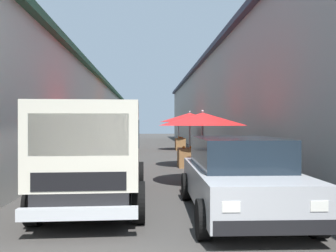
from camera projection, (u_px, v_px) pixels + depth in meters
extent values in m
plane|color=#3D3A38|center=(153.00, 160.00, 15.99)|extent=(90.00, 90.00, 0.00)
cube|color=beige|center=(23.00, 114.00, 17.80)|extent=(49.50, 7.00, 4.50)
cube|color=#284C38|center=(23.00, 69.00, 17.79)|extent=(49.80, 7.50, 0.24)
cube|color=gray|center=(275.00, 105.00, 18.65)|extent=(49.50, 7.00, 5.57)
cube|color=#383D4C|center=(275.00, 52.00, 18.63)|extent=(49.80, 7.50, 0.24)
cylinder|color=#9E9EA3|center=(190.00, 140.00, 13.50)|extent=(0.06, 0.06, 2.16)
cone|color=red|center=(190.00, 117.00, 13.50)|extent=(2.37, 2.37, 0.35)
sphere|color=#9E9EA3|center=(190.00, 112.00, 13.50)|extent=(0.07, 0.07, 0.07)
cube|color=olive|center=(187.00, 158.00, 13.51)|extent=(0.89, 0.73, 0.75)
sphere|color=orange|center=(193.00, 147.00, 13.51)|extent=(0.09, 0.09, 0.09)
sphere|color=orange|center=(184.00, 147.00, 13.53)|extent=(0.09, 0.09, 0.09)
sphere|color=orange|center=(191.00, 147.00, 13.41)|extent=(0.09, 0.09, 0.09)
sphere|color=orange|center=(184.00, 147.00, 13.41)|extent=(0.09, 0.09, 0.09)
cylinder|color=#9E9EA3|center=(179.00, 135.00, 22.47)|extent=(0.06, 0.06, 2.04)
cone|color=red|center=(179.00, 122.00, 22.47)|extent=(2.45, 2.45, 0.39)
sphere|color=#9E9EA3|center=(179.00, 119.00, 22.47)|extent=(0.07, 0.07, 0.07)
cube|color=olive|center=(180.00, 144.00, 22.38)|extent=(0.99, 0.64, 0.78)
sphere|color=orange|center=(179.00, 138.00, 22.20)|extent=(0.09, 0.09, 0.09)
sphere|color=orange|center=(179.00, 137.00, 22.21)|extent=(0.09, 0.09, 0.09)
sphere|color=orange|center=(182.00, 137.00, 22.66)|extent=(0.09, 0.09, 0.09)
sphere|color=orange|center=(181.00, 138.00, 22.19)|extent=(0.09, 0.09, 0.09)
sphere|color=orange|center=(179.00, 138.00, 22.34)|extent=(0.09, 0.09, 0.09)
sphere|color=orange|center=(180.00, 138.00, 22.37)|extent=(0.09, 0.09, 0.09)
cylinder|color=#9E9EA3|center=(203.00, 149.00, 9.47)|extent=(0.06, 0.06, 2.03)
cone|color=red|center=(203.00, 119.00, 9.47)|extent=(2.46, 2.46, 0.36)
sphere|color=#9E9EA3|center=(203.00, 111.00, 9.47)|extent=(0.07, 0.07, 0.07)
cube|color=olive|center=(201.00, 172.00, 9.33)|extent=(0.84, 0.67, 0.78)
sphere|color=orange|center=(202.00, 156.00, 9.42)|extent=(0.09, 0.09, 0.09)
sphere|color=orange|center=(202.00, 156.00, 9.29)|extent=(0.09, 0.09, 0.09)
sphere|color=orange|center=(196.00, 154.00, 9.35)|extent=(0.09, 0.09, 0.09)
sphere|color=orange|center=(198.00, 156.00, 9.47)|extent=(0.09, 0.09, 0.09)
sphere|color=orange|center=(195.00, 156.00, 9.32)|extent=(0.09, 0.09, 0.09)
sphere|color=orange|center=(206.00, 157.00, 9.22)|extent=(0.09, 0.09, 0.09)
cylinder|color=#9E9EA3|center=(117.00, 134.00, 21.75)|extent=(0.06, 0.06, 2.13)
cone|color=#D84C14|center=(117.00, 122.00, 21.75)|extent=(2.84, 2.84, 0.49)
sphere|color=#9E9EA3|center=(117.00, 117.00, 21.75)|extent=(0.07, 0.07, 0.07)
cube|color=brown|center=(117.00, 145.00, 21.73)|extent=(0.81, 0.77, 0.78)
sphere|color=orange|center=(116.00, 138.00, 21.92)|extent=(0.09, 0.09, 0.09)
sphere|color=orange|center=(115.00, 137.00, 21.69)|extent=(0.09, 0.09, 0.09)
sphere|color=orange|center=(117.00, 138.00, 21.50)|extent=(0.09, 0.09, 0.09)
sphere|color=orange|center=(112.00, 138.00, 21.50)|extent=(0.09, 0.09, 0.09)
sphere|color=orange|center=(113.00, 138.00, 21.64)|extent=(0.09, 0.09, 0.09)
cylinder|color=#9E9EA3|center=(97.00, 144.00, 11.53)|extent=(0.06, 0.06, 2.05)
cone|color=red|center=(97.00, 121.00, 11.53)|extent=(2.41, 2.41, 0.47)
sphere|color=#9E9EA3|center=(97.00, 113.00, 11.53)|extent=(0.07, 0.07, 0.07)
cube|color=brown|center=(100.00, 161.00, 11.77)|extent=(0.81, 0.76, 0.84)
sphere|color=orange|center=(104.00, 146.00, 11.99)|extent=(0.09, 0.09, 0.09)
sphere|color=orange|center=(97.00, 148.00, 11.56)|extent=(0.09, 0.09, 0.09)
sphere|color=orange|center=(94.00, 148.00, 11.65)|extent=(0.09, 0.09, 0.09)
sphere|color=orange|center=(104.00, 148.00, 11.93)|extent=(0.09, 0.09, 0.09)
sphere|color=orange|center=(92.00, 148.00, 11.65)|extent=(0.09, 0.09, 0.09)
cube|color=#ADAFB5|center=(239.00, 185.00, 6.39)|extent=(3.94, 1.81, 0.64)
cube|color=#19232D|center=(237.00, 152.00, 6.54)|extent=(2.37, 1.57, 0.56)
cube|color=black|center=(274.00, 227.00, 4.48)|extent=(0.14, 1.65, 0.20)
cube|color=silver|center=(318.00, 206.00, 4.48)|extent=(0.07, 0.24, 0.14)
cube|color=silver|center=(231.00, 207.00, 4.44)|extent=(0.07, 0.24, 0.14)
cylinder|color=black|center=(317.00, 218.00, 5.10)|extent=(0.60, 0.21, 0.60)
cylinder|color=black|center=(203.00, 219.00, 5.03)|extent=(0.60, 0.21, 0.60)
cylinder|color=black|center=(261.00, 186.00, 7.75)|extent=(0.60, 0.21, 0.60)
cylinder|color=black|center=(187.00, 186.00, 7.68)|extent=(0.60, 0.21, 0.60)
cube|color=black|center=(99.00, 179.00, 7.41)|extent=(4.83, 1.55, 0.36)
cube|color=beige|center=(87.00, 144.00, 5.78)|extent=(1.57, 1.78, 1.40)
cube|color=#19232D|center=(79.00, 135.00, 5.05)|extent=(0.09, 1.47, 0.63)
cube|color=#19232D|center=(87.00, 133.00, 5.78)|extent=(1.08, 1.79, 0.45)
cube|color=black|center=(79.00, 181.00, 5.04)|extent=(0.08, 1.40, 0.28)
cube|color=silver|center=(78.00, 214.00, 4.96)|extent=(0.15, 1.75, 0.18)
cube|color=gray|center=(137.00, 156.00, 8.29)|extent=(3.16, 0.12, 0.50)
cube|color=gray|center=(68.00, 157.00, 8.16)|extent=(3.16, 0.12, 0.50)
cube|color=gray|center=(109.00, 151.00, 9.77)|extent=(0.09, 1.65, 0.50)
cylinder|color=black|center=(139.00, 202.00, 5.86)|extent=(0.72, 0.23, 0.72)
cylinder|color=black|center=(35.00, 204.00, 5.72)|extent=(0.72, 0.23, 0.72)
cylinder|color=black|center=(139.00, 175.00, 8.92)|extent=(0.72, 0.23, 0.72)
cylinder|color=black|center=(72.00, 176.00, 8.78)|extent=(0.72, 0.23, 0.72)
cylinder|color=navy|center=(119.00, 149.00, 18.06)|extent=(0.14, 0.14, 0.80)
cylinder|color=navy|center=(122.00, 149.00, 18.18)|extent=(0.14, 0.14, 0.80)
cube|color=#D8C666|center=(121.00, 136.00, 18.12)|extent=(0.47, 0.47, 0.60)
sphere|color=tan|center=(121.00, 128.00, 18.12)|extent=(0.22, 0.22, 0.22)
cylinder|color=#D8C666|center=(116.00, 135.00, 17.91)|extent=(0.08, 0.08, 0.54)
cylinder|color=#D8C666|center=(125.00, 135.00, 18.33)|extent=(0.08, 0.08, 0.54)
cylinder|color=black|center=(194.00, 154.00, 17.05)|extent=(0.45, 0.14, 0.44)
cylinder|color=black|center=(201.00, 156.00, 15.82)|extent=(0.45, 0.16, 0.44)
cube|color=black|center=(198.00, 154.00, 16.39)|extent=(0.93, 0.38, 0.08)
ellipsoid|color=black|center=(199.00, 147.00, 16.09)|extent=(0.59, 0.32, 0.20)
cube|color=black|center=(194.00, 145.00, 17.00)|extent=(0.18, 0.33, 0.56)
cylinder|color=silver|center=(195.00, 143.00, 16.93)|extent=(0.28, 0.09, 0.68)
cylinder|color=black|center=(195.00, 136.00, 16.85)|extent=(0.55, 0.10, 0.04)
cylinder|color=#194CB2|center=(111.00, 158.00, 13.07)|extent=(0.30, 0.30, 0.03)
cylinder|color=#194CB2|center=(111.00, 163.00, 13.18)|extent=(0.04, 0.04, 0.42)
cylinder|color=#194CB2|center=(108.00, 163.00, 13.06)|extent=(0.04, 0.04, 0.42)
cylinder|color=#194CB2|center=(110.00, 163.00, 12.96)|extent=(0.04, 0.04, 0.42)
cylinder|color=#194CB2|center=(113.00, 163.00, 13.08)|extent=(0.04, 0.04, 0.42)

